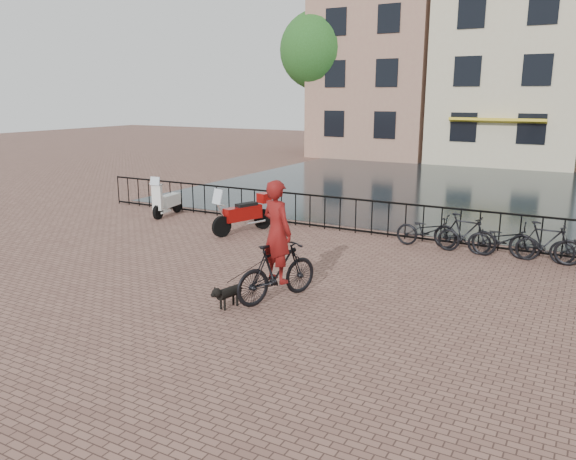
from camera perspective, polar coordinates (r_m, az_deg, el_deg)
The scene contains 14 objects.
ground at distance 9.77m, azimuth -8.70°, elevation -10.52°, with size 100.00×100.00×0.00m, color brown.
canal_water at distance 25.24m, azimuth 15.96°, elevation 4.03°, with size 20.00×20.00×0.00m, color black.
railing at distance 16.37m, azimuth 8.51°, elevation 1.23°, with size 20.00×0.05×1.02m.
canal_house_left at distance 39.31m, azimuth 9.97°, elevation 16.95°, with size 7.50×9.00×12.80m.
canal_house_mid at distance 37.40m, azimuth 22.03°, elevation 15.61°, with size 8.00×9.50×11.80m.
tree_far_left at distance 37.92m, azimuth 3.17°, elevation 17.75°, with size 5.04×5.04×9.27m.
cyclist at distance 10.91m, azimuth -1.12°, elevation -1.84°, with size 1.27×2.12×2.80m.
dog at distance 10.82m, azimuth -6.03°, elevation -6.62°, with size 0.38×0.75×0.48m.
motorcycle at distance 16.44m, azimuth -4.62°, elevation 2.13°, with size 1.12×2.04×1.42m.
scooter at distance 19.18m, azimuth -12.17°, elevation 3.54°, with size 0.68×1.60×1.43m.
parked_bike_0 at distance 15.29m, azimuth 14.02°, elevation -0.10°, with size 0.60×1.72×0.90m, color black.
parked_bike_1 at distance 15.08m, azimuth 17.51°, elevation -0.34°, with size 0.47×1.66×1.00m, color black.
parked_bike_2 at distance 14.94m, azimuth 21.06°, elevation -0.94°, with size 0.60×1.72×0.90m, color black.
parked_bike_3 at distance 14.84m, azimuth 24.69°, elevation -1.18°, with size 0.47×1.66×1.00m, color black.
Camera 1 is at (5.54, -7.01, 3.97)m, focal length 35.00 mm.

